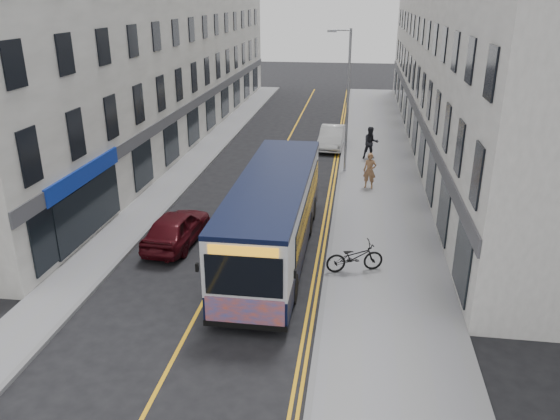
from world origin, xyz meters
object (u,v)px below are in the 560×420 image
(streetlamp, at_px, (346,97))
(bicycle, at_px, (355,257))
(pedestrian_far, at_px, (371,143))
(city_bus, at_px, (274,214))
(car_white, at_px, (332,137))
(car_maroon, at_px, (177,228))
(pedestrian_near, at_px, (370,171))

(streetlamp, relative_size, bicycle, 3.72)
(streetlamp, distance_m, pedestrian_far, 4.54)
(city_bus, height_order, car_white, city_bus)
(pedestrian_far, bearing_deg, car_maroon, -134.45)
(bicycle, bearing_deg, streetlamp, -14.08)
(streetlamp, xyz_separation_m, bicycle, (0.83, -12.48, -3.70))
(city_bus, bearing_deg, car_white, 85.34)
(pedestrian_far, relative_size, car_maroon, 0.47)
(bicycle, distance_m, pedestrian_far, 15.25)
(streetlamp, relative_size, car_white, 1.82)
(bicycle, bearing_deg, car_maroon, 59.81)
(bicycle, xyz_separation_m, car_maroon, (-7.29, 1.59, 0.04))
(streetlamp, xyz_separation_m, car_maroon, (-6.47, -10.89, -3.66))
(city_bus, bearing_deg, bicycle, -18.27)
(streetlamp, distance_m, car_white, 6.62)
(pedestrian_near, bearing_deg, pedestrian_far, 99.29)
(car_white, height_order, car_maroon, car_white)
(city_bus, bearing_deg, streetlamp, 78.41)
(city_bus, relative_size, pedestrian_far, 5.66)
(streetlamp, height_order, city_bus, streetlamp)
(pedestrian_near, xyz_separation_m, pedestrian_far, (0.12, 5.64, 0.06))
(car_white, bearing_deg, city_bus, -91.97)
(pedestrian_near, distance_m, car_maroon, 11.25)
(streetlamp, height_order, pedestrian_far, streetlamp)
(streetlamp, relative_size, pedestrian_far, 4.02)
(streetlamp, bearing_deg, pedestrian_near, -63.51)
(car_maroon, bearing_deg, streetlamp, -116.40)
(bicycle, height_order, pedestrian_far, pedestrian_far)
(streetlamp, distance_m, pedestrian_near, 4.64)
(city_bus, height_order, car_maroon, city_bus)
(city_bus, height_order, pedestrian_near, city_bus)
(pedestrian_far, bearing_deg, streetlamp, -133.65)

